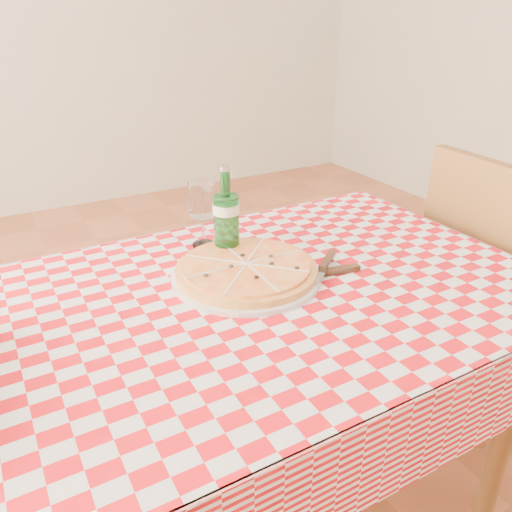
{
  "coord_description": "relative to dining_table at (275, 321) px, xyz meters",
  "views": [
    {
      "loc": [
        -0.55,
        -0.89,
        1.35
      ],
      "look_at": [
        -0.02,
        0.06,
        0.82
      ],
      "focal_mm": 35.0,
      "sensor_mm": 36.0,
      "label": 1
    }
  ],
  "objects": [
    {
      "name": "chair_near",
      "position": [
        0.86,
        0.01,
        -0.11
      ],
      "size": [
        0.47,
        0.47,
        0.96
      ],
      "rotation": [
        0.0,
        0.0,
        -0.09
      ],
      "color": "brown",
      "rests_on": "ground"
    },
    {
      "name": "cutlery",
      "position": [
        0.13,
        -0.01,
        0.11
      ],
      "size": [
        0.32,
        0.29,
        0.03
      ],
      "primitive_type": null,
      "rotation": [
        0.0,
        0.0,
        0.3
      ],
      "color": "silver",
      "rests_on": "tablecloth"
    },
    {
      "name": "wine_glass",
      "position": [
        -0.05,
        0.3,
        0.19
      ],
      "size": [
        0.09,
        0.09,
        0.18
      ],
      "primitive_type": null,
      "rotation": [
        0.0,
        0.0,
        -0.41
      ],
      "color": "white",
      "rests_on": "tablecloth"
    },
    {
      "name": "dining_table",
      "position": [
        0.0,
        0.0,
        0.0
      ],
      "size": [
        1.2,
        0.8,
        0.75
      ],
      "color": "brown",
      "rests_on": "ground"
    },
    {
      "name": "tablecloth",
      "position": [
        0.0,
        0.0,
        0.09
      ],
      "size": [
        1.3,
        0.9,
        0.01
      ],
      "primitive_type": "cube",
      "color": "#A30A11",
      "rests_on": "dining_table"
    },
    {
      "name": "pizza_plate",
      "position": [
        -0.04,
        0.07,
        0.12
      ],
      "size": [
        0.38,
        0.38,
        0.05
      ],
      "primitive_type": null,
      "rotation": [
        0.0,
        0.0,
        -0.02
      ],
      "color": "#D38F46",
      "rests_on": "tablecloth"
    },
    {
      "name": "water_bottle",
      "position": [
        -0.03,
        0.2,
        0.22
      ],
      "size": [
        0.08,
        0.08,
        0.25
      ],
      "primitive_type": null,
      "rotation": [
        0.0,
        0.0,
        -0.18
      ],
      "color": "#1A6A25",
      "rests_on": "tablecloth"
    }
  ]
}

